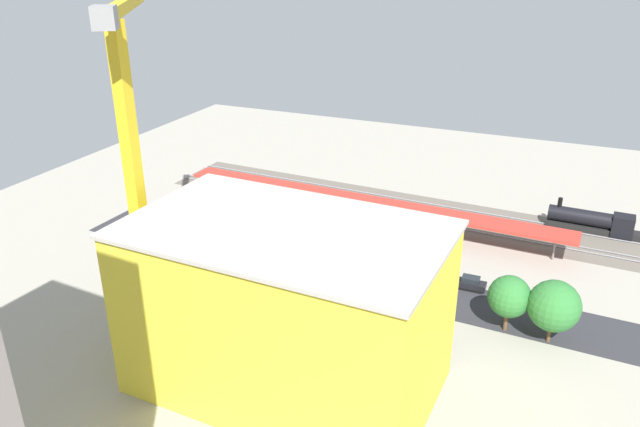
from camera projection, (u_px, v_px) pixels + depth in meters
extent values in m
plane|color=#9E998C|center=(379.00, 266.00, 86.43)|extent=(147.91, 147.91, 0.00)
cube|color=#665E54|center=(418.00, 212.00, 104.24)|extent=(92.96, 18.26, 0.01)
cube|color=#2D2D33|center=(369.00, 281.00, 82.66)|extent=(92.73, 12.78, 0.01)
cube|color=#9E9EA8|center=(424.00, 203.00, 107.50)|extent=(92.37, 3.91, 0.12)
cube|color=#9E9EA8|center=(422.00, 206.00, 106.29)|extent=(92.37, 3.91, 0.12)
cube|color=#9E9EA8|center=(415.00, 216.00, 102.05)|extent=(92.37, 3.91, 0.12)
cube|color=#9E9EA8|center=(412.00, 220.00, 100.84)|extent=(92.37, 3.91, 0.12)
cube|color=#B73328|center=(366.00, 201.00, 98.32)|extent=(64.77, 7.20, 0.44)
cylinder|color=slate|center=(554.00, 248.00, 87.56)|extent=(0.30, 0.30, 3.71)
cylinder|color=slate|center=(454.00, 229.00, 93.36)|extent=(0.30, 0.30, 3.71)
cylinder|color=slate|center=(366.00, 213.00, 99.15)|extent=(0.30, 0.30, 3.71)
cylinder|color=slate|center=(287.00, 198.00, 104.95)|extent=(0.30, 0.30, 3.71)
cylinder|color=slate|center=(217.00, 185.00, 110.74)|extent=(0.30, 0.30, 3.71)
cube|color=black|center=(594.00, 229.00, 96.73)|extent=(14.24, 2.76, 1.00)
cylinder|color=black|center=(585.00, 217.00, 96.66)|extent=(11.13, 2.87, 2.42)
cube|color=black|center=(623.00, 226.00, 94.64)|extent=(3.22, 2.75, 3.53)
cylinder|color=black|center=(560.00, 202.00, 97.50)|extent=(0.70, 0.70, 1.40)
cube|color=black|center=(470.00, 288.00, 80.73)|extent=(3.39, 1.66, 0.30)
cube|color=black|center=(470.00, 284.00, 80.51)|extent=(4.04, 1.73, 0.77)
cube|color=#1E2328|center=(471.00, 279.00, 80.22)|extent=(2.26, 1.52, 0.69)
cube|color=black|center=(418.00, 277.00, 83.47)|extent=(3.89, 1.82, 0.30)
cube|color=black|center=(419.00, 273.00, 83.23)|extent=(4.63, 1.92, 0.87)
cube|color=#1E2328|center=(419.00, 268.00, 82.92)|extent=(2.61, 1.63, 0.70)
cube|color=black|center=(366.00, 267.00, 85.90)|extent=(3.87, 2.07, 0.30)
cube|color=black|center=(366.00, 263.00, 85.66)|extent=(4.59, 2.21, 0.90)
cube|color=#1E2328|center=(366.00, 259.00, 85.38)|extent=(2.62, 1.82, 0.52)
cube|color=black|center=(312.00, 256.00, 88.91)|extent=(3.66, 1.71, 0.30)
cube|color=gray|center=(312.00, 253.00, 88.68)|extent=(4.36, 1.79, 0.87)
cube|color=#1E2328|center=(312.00, 248.00, 88.38)|extent=(2.45, 1.55, 0.60)
cube|color=black|center=(267.00, 247.00, 91.62)|extent=(3.46, 1.79, 0.30)
cube|color=gray|center=(267.00, 244.00, 91.41)|extent=(4.11, 1.88, 0.73)
cube|color=#1E2328|center=(267.00, 240.00, 91.16)|extent=(2.32, 1.62, 0.55)
cube|color=yellow|center=(286.00, 311.00, 60.10)|extent=(30.17, 18.87, 17.27)
cube|color=#B7B2A8|center=(284.00, 229.00, 56.56)|extent=(30.80, 19.50, 0.40)
cube|color=gray|center=(154.00, 331.00, 70.83)|extent=(3.60, 3.60, 1.20)
cube|color=yellow|center=(136.00, 195.00, 64.01)|extent=(1.40, 1.40, 35.29)
cube|color=yellow|center=(125.00, 5.00, 64.55)|extent=(13.42, 20.37, 1.20)
cube|color=gray|center=(104.00, 18.00, 52.64)|extent=(2.97, 3.10, 2.00)
cube|color=black|center=(350.00, 317.00, 74.18)|extent=(9.01, 2.65, 0.50)
cube|color=silver|center=(359.00, 307.00, 73.15)|extent=(6.82, 2.79, 2.86)
cube|color=silver|center=(324.00, 302.00, 74.70)|extent=(2.32, 2.57, 2.33)
cube|color=black|center=(265.00, 298.00, 78.21)|extent=(10.17, 2.36, 0.50)
cube|color=silver|center=(272.00, 288.00, 77.15)|extent=(7.98, 2.62, 2.79)
cube|color=#334C8C|center=(237.00, 282.00, 79.09)|extent=(2.20, 2.60, 2.40)
cylinder|color=brown|center=(550.00, 331.00, 69.51)|extent=(0.43, 0.43, 2.66)
sphere|color=#2D7233|center=(554.00, 306.00, 68.15)|extent=(5.89, 5.89, 5.89)
cylinder|color=brown|center=(390.00, 301.00, 75.41)|extent=(0.59, 0.59, 2.64)
sphere|color=#2D7233|center=(391.00, 279.00, 74.11)|extent=(5.48, 5.48, 5.48)
cylinder|color=brown|center=(506.00, 319.00, 71.59)|extent=(0.47, 0.47, 2.82)
sphere|color=#2D7233|center=(509.00, 296.00, 70.33)|extent=(4.95, 4.95, 4.95)
cylinder|color=brown|center=(177.00, 254.00, 87.18)|extent=(0.53, 0.53, 2.61)
sphere|color=#2D7233|center=(175.00, 236.00, 86.03)|extent=(4.45, 4.45, 4.45)
cylinder|color=brown|center=(209.00, 250.00, 86.74)|extent=(0.47, 0.47, 3.94)
sphere|color=#28662D|center=(207.00, 225.00, 85.18)|extent=(5.50, 5.50, 5.50)
cylinder|color=brown|center=(273.00, 270.00, 81.96)|extent=(0.56, 0.56, 3.39)
sphere|color=#28662D|center=(272.00, 249.00, 80.67)|extent=(4.35, 4.35, 4.35)
cylinder|color=#333333|center=(395.00, 253.00, 84.36)|extent=(0.16, 0.16, 5.28)
cube|color=black|center=(396.00, 233.00, 83.12)|extent=(0.36, 0.36, 0.90)
sphere|color=green|center=(395.00, 235.00, 83.32)|extent=(0.20, 0.20, 0.20)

